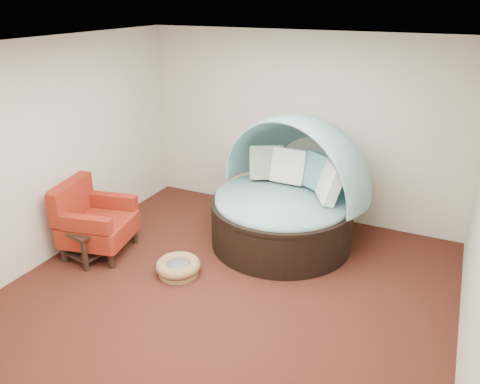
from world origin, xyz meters
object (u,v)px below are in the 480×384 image
at_px(canopy_daybed, 288,186).
at_px(pet_basket, 178,267).
at_px(red_armchair, 93,221).
at_px(side_table, 87,239).

relative_size(canopy_daybed, pet_basket, 3.57).
bearing_deg(red_armchair, canopy_daybed, 20.21).
distance_m(canopy_daybed, side_table, 2.76).
relative_size(red_armchair, side_table, 1.75).
xyz_separation_m(canopy_daybed, pet_basket, (-0.91, -1.42, -0.73)).
bearing_deg(canopy_daybed, pet_basket, -106.11).
relative_size(canopy_daybed, red_armchair, 2.45).
xyz_separation_m(red_armchair, side_table, (0.06, -0.22, -0.15)).
xyz_separation_m(pet_basket, red_armchair, (-1.32, 0.01, 0.36)).
xyz_separation_m(pet_basket, side_table, (-1.26, -0.21, 0.21)).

